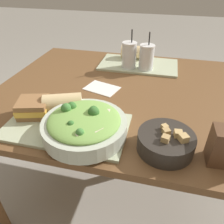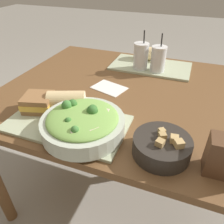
{
  "view_description": "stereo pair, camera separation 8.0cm",
  "coord_description": "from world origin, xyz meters",
  "px_view_note": "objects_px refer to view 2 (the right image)",
  "views": [
    {
      "loc": [
        0.18,
        -0.93,
        1.24
      ],
      "look_at": [
        0.02,
        -0.29,
        0.79
      ],
      "focal_mm": 35.0,
      "sensor_mm": 36.0,
      "label": 1
    },
    {
      "loc": [
        0.25,
        -0.91,
        1.24
      ],
      "look_at": [
        0.02,
        -0.29,
        0.79
      ],
      "focal_mm": 35.0,
      "sensor_mm": 36.0,
      "label": 2
    }
  ],
  "objects_px": {
    "baguette_near": "(67,100)",
    "soup_bowl": "(162,146)",
    "drink_cup_dark": "(141,57)",
    "napkin_folded": "(109,88)",
    "salad_bowl": "(83,123)",
    "baguette_far": "(146,53)",
    "sandwich_near": "(39,102)",
    "drink_cup_red": "(158,60)"
  },
  "relations": [
    {
      "from": "drink_cup_dark",
      "to": "sandwich_near",
      "type": "bearing_deg",
      "value": -117.04
    },
    {
      "from": "salad_bowl",
      "to": "drink_cup_red",
      "type": "xyz_separation_m",
      "value": [
        0.14,
        0.63,
        0.02
      ]
    },
    {
      "from": "salad_bowl",
      "to": "sandwich_near",
      "type": "xyz_separation_m",
      "value": [
        -0.24,
        0.07,
        -0.01
      ]
    },
    {
      "from": "soup_bowl",
      "to": "drink_cup_dark",
      "type": "relative_size",
      "value": 0.87
    },
    {
      "from": "soup_bowl",
      "to": "baguette_near",
      "type": "xyz_separation_m",
      "value": [
        -0.41,
        0.11,
        0.02
      ]
    },
    {
      "from": "sandwich_near",
      "to": "baguette_far",
      "type": "xyz_separation_m",
      "value": [
        0.28,
        0.71,
        0.01
      ]
    },
    {
      "from": "napkin_folded",
      "to": "drink_cup_red",
      "type": "bearing_deg",
      "value": 55.08
    },
    {
      "from": "salad_bowl",
      "to": "sandwich_near",
      "type": "bearing_deg",
      "value": 163.83
    },
    {
      "from": "baguette_far",
      "to": "drink_cup_red",
      "type": "distance_m",
      "value": 0.18
    },
    {
      "from": "drink_cup_red",
      "to": "napkin_folded",
      "type": "relative_size",
      "value": 1.12
    },
    {
      "from": "sandwich_near",
      "to": "napkin_folded",
      "type": "height_order",
      "value": "sandwich_near"
    },
    {
      "from": "baguette_near",
      "to": "salad_bowl",
      "type": "bearing_deg",
      "value": -152.57
    },
    {
      "from": "salad_bowl",
      "to": "baguette_near",
      "type": "distance_m",
      "value": 0.17
    },
    {
      "from": "drink_cup_dark",
      "to": "napkin_folded",
      "type": "height_order",
      "value": "drink_cup_dark"
    },
    {
      "from": "drink_cup_dark",
      "to": "drink_cup_red",
      "type": "xyz_separation_m",
      "value": [
        0.1,
        -0.0,
        -0.0
      ]
    },
    {
      "from": "sandwich_near",
      "to": "baguette_far",
      "type": "distance_m",
      "value": 0.76
    },
    {
      "from": "soup_bowl",
      "to": "sandwich_near",
      "type": "height_order",
      "value": "soup_bowl"
    },
    {
      "from": "baguette_near",
      "to": "soup_bowl",
      "type": "bearing_deg",
      "value": -126.8
    },
    {
      "from": "soup_bowl",
      "to": "baguette_near",
      "type": "distance_m",
      "value": 0.42
    },
    {
      "from": "sandwich_near",
      "to": "baguette_far",
      "type": "relative_size",
      "value": 1.03
    },
    {
      "from": "baguette_far",
      "to": "soup_bowl",
      "type": "bearing_deg",
      "value": -166.39
    },
    {
      "from": "salad_bowl",
      "to": "napkin_folded",
      "type": "distance_m",
      "value": 0.37
    },
    {
      "from": "sandwich_near",
      "to": "baguette_near",
      "type": "relative_size",
      "value": 0.86
    },
    {
      "from": "baguette_near",
      "to": "drink_cup_dark",
      "type": "distance_m",
      "value": 0.54
    },
    {
      "from": "soup_bowl",
      "to": "drink_cup_red",
      "type": "height_order",
      "value": "drink_cup_red"
    },
    {
      "from": "salad_bowl",
      "to": "baguette_far",
      "type": "relative_size",
      "value": 2.11
    },
    {
      "from": "drink_cup_red",
      "to": "napkin_folded",
      "type": "xyz_separation_m",
      "value": [
        -0.19,
        -0.27,
        -0.08
      ]
    },
    {
      "from": "salad_bowl",
      "to": "baguette_near",
      "type": "height_order",
      "value": "salad_bowl"
    },
    {
      "from": "baguette_far",
      "to": "drink_cup_red",
      "type": "relative_size",
      "value": 0.67
    },
    {
      "from": "baguette_near",
      "to": "baguette_far",
      "type": "xyz_separation_m",
      "value": [
        0.17,
        0.66,
        0.0
      ]
    },
    {
      "from": "drink_cup_dark",
      "to": "baguette_far",
      "type": "bearing_deg",
      "value": 90.86
    },
    {
      "from": "baguette_near",
      "to": "drink_cup_dark",
      "type": "bearing_deg",
      "value": -40.19
    },
    {
      "from": "salad_bowl",
      "to": "drink_cup_red",
      "type": "bearing_deg",
      "value": 77.05
    },
    {
      "from": "drink_cup_dark",
      "to": "baguette_near",
      "type": "bearing_deg",
      "value": -108.97
    },
    {
      "from": "sandwich_near",
      "to": "drink_cup_dark",
      "type": "relative_size",
      "value": 0.67
    },
    {
      "from": "drink_cup_dark",
      "to": "napkin_folded",
      "type": "distance_m",
      "value": 0.29
    },
    {
      "from": "soup_bowl",
      "to": "drink_cup_dark",
      "type": "xyz_separation_m",
      "value": [
        -0.23,
        0.63,
        0.05
      ]
    },
    {
      "from": "salad_bowl",
      "to": "baguette_near",
      "type": "bearing_deg",
      "value": 138.65
    },
    {
      "from": "drink_cup_dark",
      "to": "soup_bowl",
      "type": "bearing_deg",
      "value": -69.58
    },
    {
      "from": "drink_cup_red",
      "to": "baguette_far",
      "type": "bearing_deg",
      "value": 123.49
    },
    {
      "from": "soup_bowl",
      "to": "sandwich_near",
      "type": "distance_m",
      "value": 0.52
    },
    {
      "from": "baguette_far",
      "to": "napkin_folded",
      "type": "xyz_separation_m",
      "value": [
        -0.08,
        -0.42,
        -0.05
      ]
    }
  ]
}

